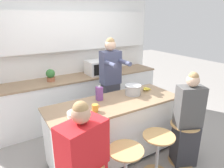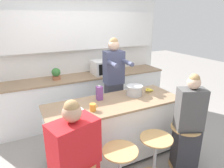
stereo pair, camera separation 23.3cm
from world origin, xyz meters
name	(u,v)px [view 2 (the right image)]	position (x,y,z in m)	size (l,w,h in m)	color
ground_plane	(114,155)	(0.00, 0.00, 0.00)	(16.00, 16.00, 0.00)	gray
wall_back	(77,45)	(0.00, 1.72, 1.54)	(3.92, 0.22, 2.70)	white
back_counter	(83,97)	(0.00, 1.43, 0.47)	(3.64, 0.61, 0.94)	white
kitchen_island	(114,129)	(0.00, 0.00, 0.47)	(1.99, 0.74, 0.92)	black
bar_stool_center_left	(120,168)	(-0.27, -0.67, 0.37)	(0.42, 0.42, 0.63)	tan
bar_stool_center_right	(155,154)	(0.27, -0.66, 0.37)	(0.42, 0.42, 0.63)	tan
bar_stool_rightmost	(184,143)	(0.80, -0.64, 0.37)	(0.42, 0.42, 0.63)	tan
person_cooking	(114,87)	(0.34, 0.67, 0.89)	(0.37, 0.56, 1.76)	#383842
person_wrapped_blanket	(76,164)	(-0.80, -0.67, 0.63)	(0.54, 0.41, 1.36)	red
person_seated_near	(188,127)	(0.80, -0.67, 0.64)	(0.41, 0.37, 1.41)	#333338
cooking_pot	(134,90)	(0.40, 0.09, 1.00)	(0.34, 0.26, 0.16)	#B7BABC
fruit_bowl	(74,112)	(-0.63, -0.13, 0.95)	(0.24, 0.24, 0.06)	white
coffee_cup_near	(93,107)	(-0.38, -0.13, 0.97)	(0.12, 0.08, 0.10)	orange
banana_bunch	(149,90)	(0.69, 0.12, 0.95)	(0.18, 0.13, 0.06)	yellow
juice_carton	(99,93)	(-0.16, 0.17, 1.03)	(0.08, 0.08, 0.22)	#7A428E
microwave	(103,67)	(0.46, 1.40, 1.08)	(0.46, 0.40, 0.29)	white
potted_plant	(56,74)	(-0.52, 1.43, 1.06)	(0.17, 0.17, 0.23)	#A86042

